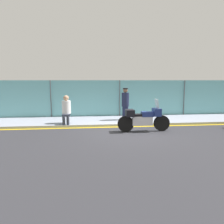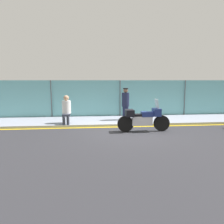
% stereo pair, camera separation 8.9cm
% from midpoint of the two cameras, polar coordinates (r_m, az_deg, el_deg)
% --- Properties ---
extents(ground_plane, '(120.00, 120.00, 0.00)m').
position_cam_midpoint_polar(ground_plane, '(9.71, 4.97, -5.23)').
color(ground_plane, '#2D2D33').
extents(sidewalk, '(30.16, 2.58, 0.12)m').
position_cam_midpoint_polar(sidewalk, '(12.08, 2.67, -2.22)').
color(sidewalk, '#8E93A3').
rests_on(sidewalk, ground_plane).
extents(curb_paint_stripe, '(30.16, 0.18, 0.01)m').
position_cam_midpoint_polar(curb_paint_stripe, '(10.76, 3.82, -3.85)').
color(curb_paint_stripe, gold).
rests_on(curb_paint_stripe, ground_plane).
extents(storefront_fence, '(28.66, 0.17, 2.26)m').
position_cam_midpoint_polar(storefront_fence, '(13.29, 1.77, 3.41)').
color(storefront_fence, '#6BB2B7').
rests_on(storefront_fence, ground_plane).
extents(motorcycle, '(2.35, 0.50, 1.45)m').
position_cam_midpoint_polar(motorcycle, '(9.78, 7.96, -1.70)').
color(motorcycle, black).
rests_on(motorcycle, ground_plane).
extents(officer_standing, '(0.40, 0.40, 1.73)m').
position_cam_midpoint_polar(officer_standing, '(11.88, 3.28, 2.19)').
color(officer_standing, '#191E38').
rests_on(officer_standing, sidewalk).
extents(person_seated_on_curb, '(0.44, 0.74, 1.40)m').
position_cam_midpoint_polar(person_seated_on_curb, '(11.08, -12.09, 1.01)').
color(person_seated_on_curb, '#2D3342').
rests_on(person_seated_on_curb, sidewalk).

